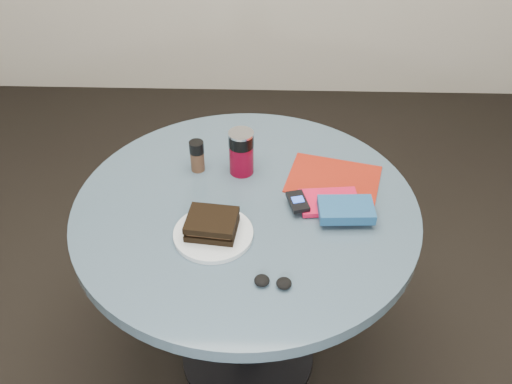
{
  "coord_description": "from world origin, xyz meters",
  "views": [
    {
      "loc": [
        0.07,
        -1.24,
        1.83
      ],
      "look_at": [
        0.03,
        0.0,
        0.8
      ],
      "focal_mm": 40.0,
      "sensor_mm": 36.0,
      "label": 1
    }
  ],
  "objects_px": {
    "novel": "(346,210)",
    "mp3_player": "(298,202)",
    "table": "(246,245)",
    "pepper_grinder": "(197,156)",
    "red_book": "(329,202)",
    "magazine": "(334,179)",
    "headphones": "(273,282)",
    "sandwich": "(212,224)",
    "soda_can": "(241,152)",
    "plate": "(213,234)"
  },
  "relations": [
    {
      "from": "novel",
      "to": "mp3_player",
      "type": "bearing_deg",
      "value": 160.78
    },
    {
      "from": "soda_can",
      "to": "red_book",
      "type": "bearing_deg",
      "value": -30.27
    },
    {
      "from": "magazine",
      "to": "pepper_grinder",
      "type": "bearing_deg",
      "value": -171.08
    },
    {
      "from": "table",
      "to": "sandwich",
      "type": "relative_size",
      "value": 6.88
    },
    {
      "from": "plate",
      "to": "red_book",
      "type": "relative_size",
      "value": 1.28
    },
    {
      "from": "mp3_player",
      "to": "sandwich",
      "type": "bearing_deg",
      "value": -154.09
    },
    {
      "from": "pepper_grinder",
      "to": "novel",
      "type": "relative_size",
      "value": 0.67
    },
    {
      "from": "novel",
      "to": "mp3_player",
      "type": "height_order",
      "value": "novel"
    },
    {
      "from": "magazine",
      "to": "mp3_player",
      "type": "height_order",
      "value": "mp3_player"
    },
    {
      "from": "table",
      "to": "magazine",
      "type": "height_order",
      "value": "magazine"
    },
    {
      "from": "sandwich",
      "to": "soda_can",
      "type": "relative_size",
      "value": 1.01
    },
    {
      "from": "magazine",
      "to": "headphones",
      "type": "height_order",
      "value": "headphones"
    },
    {
      "from": "table",
      "to": "pepper_grinder",
      "type": "distance_m",
      "value": 0.31
    },
    {
      "from": "table",
      "to": "mp3_player",
      "type": "distance_m",
      "value": 0.24
    },
    {
      "from": "magazine",
      "to": "red_book",
      "type": "xyz_separation_m",
      "value": [
        -0.02,
        -0.12,
        0.01
      ]
    },
    {
      "from": "novel",
      "to": "magazine",
      "type": "bearing_deg",
      "value": 93.51
    },
    {
      "from": "magazine",
      "to": "headphones",
      "type": "relative_size",
      "value": 2.75
    },
    {
      "from": "novel",
      "to": "red_book",
      "type": "bearing_deg",
      "value": 122.3
    },
    {
      "from": "soda_can",
      "to": "headphones",
      "type": "distance_m",
      "value": 0.47
    },
    {
      "from": "mp3_player",
      "to": "plate",
      "type": "bearing_deg",
      "value": -152.49
    },
    {
      "from": "pepper_grinder",
      "to": "mp3_player",
      "type": "relative_size",
      "value": 1.07
    },
    {
      "from": "pepper_grinder",
      "to": "mp3_player",
      "type": "bearing_deg",
      "value": -29.97
    },
    {
      "from": "table",
      "to": "red_book",
      "type": "bearing_deg",
      "value": 1.91
    },
    {
      "from": "mp3_player",
      "to": "headphones",
      "type": "distance_m",
      "value": 0.3
    },
    {
      "from": "pepper_grinder",
      "to": "magazine",
      "type": "xyz_separation_m",
      "value": [
        0.42,
        -0.04,
        -0.05
      ]
    },
    {
      "from": "headphones",
      "to": "sandwich",
      "type": "bearing_deg",
      "value": 133.15
    },
    {
      "from": "plate",
      "to": "pepper_grinder",
      "type": "bearing_deg",
      "value": 103.99
    },
    {
      "from": "plate",
      "to": "pepper_grinder",
      "type": "xyz_separation_m",
      "value": [
        -0.07,
        0.3,
        0.05
      ]
    },
    {
      "from": "soda_can",
      "to": "headphones",
      "type": "height_order",
      "value": "soda_can"
    },
    {
      "from": "sandwich",
      "to": "pepper_grinder",
      "type": "xyz_separation_m",
      "value": [
        -0.07,
        0.29,
        0.02
      ]
    },
    {
      "from": "mp3_player",
      "to": "pepper_grinder",
      "type": "bearing_deg",
      "value": 150.03
    },
    {
      "from": "plate",
      "to": "novel",
      "type": "height_order",
      "value": "novel"
    },
    {
      "from": "red_book",
      "to": "mp3_player",
      "type": "bearing_deg",
      "value": -174.89
    },
    {
      "from": "table",
      "to": "mp3_player",
      "type": "relative_size",
      "value": 10.48
    },
    {
      "from": "plate",
      "to": "mp3_player",
      "type": "distance_m",
      "value": 0.26
    },
    {
      "from": "soda_can",
      "to": "novel",
      "type": "relative_size",
      "value": 0.94
    },
    {
      "from": "sandwich",
      "to": "magazine",
      "type": "distance_m",
      "value": 0.43
    },
    {
      "from": "sandwich",
      "to": "pepper_grinder",
      "type": "distance_m",
      "value": 0.3
    },
    {
      "from": "pepper_grinder",
      "to": "novel",
      "type": "distance_m",
      "value": 0.49
    },
    {
      "from": "mp3_player",
      "to": "novel",
      "type": "bearing_deg",
      "value": -16.69
    },
    {
      "from": "sandwich",
      "to": "red_book",
      "type": "distance_m",
      "value": 0.35
    },
    {
      "from": "plate",
      "to": "novel",
      "type": "xyz_separation_m",
      "value": [
        0.36,
        0.08,
        0.03
      ]
    },
    {
      "from": "sandwich",
      "to": "novel",
      "type": "height_order",
      "value": "sandwich"
    },
    {
      "from": "plate",
      "to": "red_book",
      "type": "distance_m",
      "value": 0.35
    },
    {
      "from": "sandwich",
      "to": "magazine",
      "type": "height_order",
      "value": "sandwich"
    },
    {
      "from": "red_book",
      "to": "plate",
      "type": "bearing_deg",
      "value": -162.73
    },
    {
      "from": "red_book",
      "to": "headphones",
      "type": "height_order",
      "value": "headphones"
    },
    {
      "from": "sandwich",
      "to": "magazine",
      "type": "relative_size",
      "value": 0.54
    },
    {
      "from": "sandwich",
      "to": "red_book",
      "type": "bearing_deg",
      "value": 21.96
    },
    {
      "from": "pepper_grinder",
      "to": "mp3_player",
      "type": "xyz_separation_m",
      "value": [
        0.3,
        -0.18,
        -0.03
      ]
    }
  ]
}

